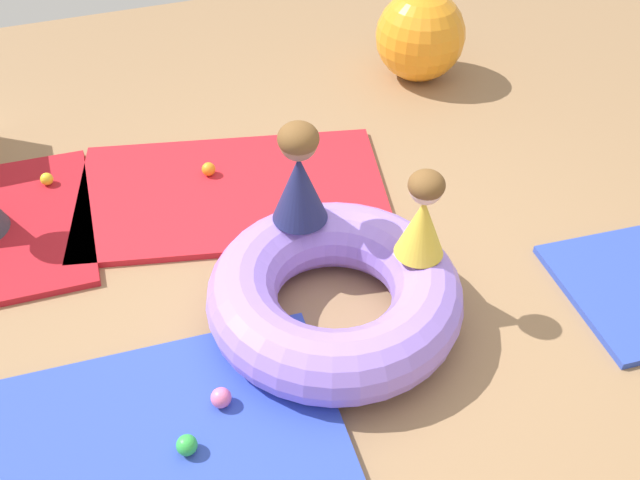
{
  "coord_description": "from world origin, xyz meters",
  "views": [
    {
      "loc": [
        -1.03,
        -2.28,
        2.61
      ],
      "look_at": [
        -0.13,
        0.13,
        0.35
      ],
      "focal_mm": 39.86,
      "sensor_mm": 36.0,
      "label": 1
    }
  ],
  "objects_px": {
    "play_ball_pink": "(221,398)",
    "play_ball_yellow": "(47,179)",
    "child_in_navy": "(299,174)",
    "inflatable_cushion": "(335,295)",
    "exercise_ball_large": "(420,36)",
    "child_in_yellow": "(423,215)",
    "play_ball_green": "(187,445)",
    "play_ball_orange": "(209,169)"
  },
  "relations": [
    {
      "from": "inflatable_cushion",
      "to": "play_ball_pink",
      "type": "bearing_deg",
      "value": -153.29
    },
    {
      "from": "child_in_navy",
      "to": "inflatable_cushion",
      "type": "bearing_deg",
      "value": -97.69
    },
    {
      "from": "child_in_yellow",
      "to": "child_in_navy",
      "type": "xyz_separation_m",
      "value": [
        -0.44,
        0.44,
        0.04
      ]
    },
    {
      "from": "inflatable_cushion",
      "to": "play_ball_pink",
      "type": "xyz_separation_m",
      "value": [
        -0.65,
        -0.33,
        -0.08
      ]
    },
    {
      "from": "play_ball_green",
      "to": "play_ball_pink",
      "type": "bearing_deg",
      "value": 43.19
    },
    {
      "from": "inflatable_cushion",
      "to": "play_ball_orange",
      "type": "xyz_separation_m",
      "value": [
        -0.3,
        1.34,
        -0.09
      ]
    },
    {
      "from": "child_in_navy",
      "to": "play_ball_yellow",
      "type": "bearing_deg",
      "value": 124.41
    },
    {
      "from": "play_ball_pink",
      "to": "play_ball_green",
      "type": "height_order",
      "value": "play_ball_pink"
    },
    {
      "from": "inflatable_cushion",
      "to": "play_ball_green",
      "type": "bearing_deg",
      "value": -149.0
    },
    {
      "from": "exercise_ball_large",
      "to": "child_in_yellow",
      "type": "bearing_deg",
      "value": -116.79
    },
    {
      "from": "play_ball_yellow",
      "to": "play_ball_orange",
      "type": "relative_size",
      "value": 0.9
    },
    {
      "from": "inflatable_cushion",
      "to": "play_ball_orange",
      "type": "bearing_deg",
      "value": 102.55
    },
    {
      "from": "play_ball_yellow",
      "to": "exercise_ball_large",
      "type": "bearing_deg",
      "value": 10.35
    },
    {
      "from": "inflatable_cushion",
      "to": "child_in_navy",
      "type": "distance_m",
      "value": 0.6
    },
    {
      "from": "play_ball_pink",
      "to": "play_ball_green",
      "type": "xyz_separation_m",
      "value": [
        -0.19,
        -0.18,
        -0.0
      ]
    },
    {
      "from": "play_ball_green",
      "to": "play_ball_orange",
      "type": "height_order",
      "value": "play_ball_green"
    },
    {
      "from": "child_in_navy",
      "to": "exercise_ball_large",
      "type": "height_order",
      "value": "child_in_navy"
    },
    {
      "from": "play_ball_yellow",
      "to": "child_in_navy",
      "type": "bearing_deg",
      "value": -44.22
    },
    {
      "from": "play_ball_pink",
      "to": "exercise_ball_large",
      "type": "distance_m",
      "value": 3.22
    },
    {
      "from": "play_ball_pink",
      "to": "play_ball_green",
      "type": "bearing_deg",
      "value": -136.81
    },
    {
      "from": "child_in_yellow",
      "to": "child_in_navy",
      "type": "bearing_deg",
      "value": -24.82
    },
    {
      "from": "play_ball_pink",
      "to": "exercise_ball_large",
      "type": "height_order",
      "value": "exercise_ball_large"
    },
    {
      "from": "child_in_yellow",
      "to": "play_ball_pink",
      "type": "relative_size",
      "value": 5.1
    },
    {
      "from": "play_ball_yellow",
      "to": "play_ball_green",
      "type": "relative_size",
      "value": 0.86
    },
    {
      "from": "inflatable_cushion",
      "to": "child_in_navy",
      "type": "relative_size",
      "value": 2.26
    },
    {
      "from": "child_in_navy",
      "to": "play_ball_pink",
      "type": "xyz_separation_m",
      "value": [
        -0.62,
        -0.74,
        -0.52
      ]
    },
    {
      "from": "child_in_yellow",
      "to": "play_ball_yellow",
      "type": "height_order",
      "value": "child_in_yellow"
    },
    {
      "from": "child_in_navy",
      "to": "play_ball_yellow",
      "type": "relative_size",
      "value": 7.19
    },
    {
      "from": "play_ball_yellow",
      "to": "play_ball_orange",
      "type": "distance_m",
      "value": 0.96
    },
    {
      "from": "inflatable_cushion",
      "to": "play_ball_yellow",
      "type": "relative_size",
      "value": 16.23
    },
    {
      "from": "child_in_navy",
      "to": "exercise_ball_large",
      "type": "distance_m",
      "value": 2.26
    },
    {
      "from": "play_ball_pink",
      "to": "play_ball_orange",
      "type": "height_order",
      "value": "play_ball_pink"
    },
    {
      "from": "inflatable_cushion",
      "to": "play_ball_pink",
      "type": "distance_m",
      "value": 0.73
    },
    {
      "from": "exercise_ball_large",
      "to": "play_ball_pink",
      "type": "bearing_deg",
      "value": -131.49
    },
    {
      "from": "play_ball_pink",
      "to": "play_ball_green",
      "type": "distance_m",
      "value": 0.26
    },
    {
      "from": "child_in_navy",
      "to": "exercise_ball_large",
      "type": "xyz_separation_m",
      "value": [
        1.51,
        1.67,
        -0.28
      ]
    },
    {
      "from": "inflatable_cushion",
      "to": "play_ball_green",
      "type": "distance_m",
      "value": 0.98
    },
    {
      "from": "play_ball_orange",
      "to": "play_ball_green",
      "type": "bearing_deg",
      "value": -106.33
    },
    {
      "from": "play_ball_pink",
      "to": "play_ball_yellow",
      "type": "bearing_deg",
      "value": 106.85
    },
    {
      "from": "play_ball_pink",
      "to": "play_ball_orange",
      "type": "distance_m",
      "value": 1.71
    },
    {
      "from": "exercise_ball_large",
      "to": "inflatable_cushion",
      "type": "bearing_deg",
      "value": -125.4
    },
    {
      "from": "child_in_navy",
      "to": "play_ball_pink",
      "type": "distance_m",
      "value": 1.1
    }
  ]
}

